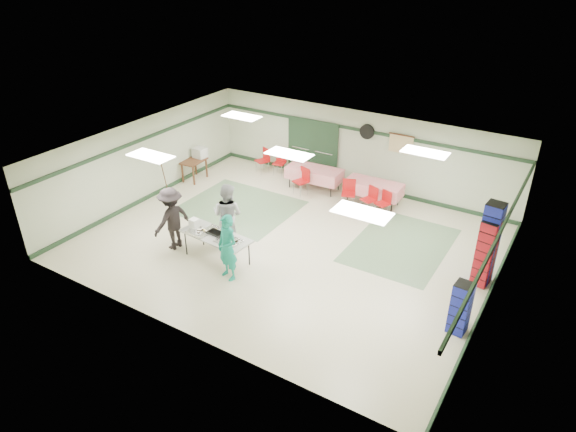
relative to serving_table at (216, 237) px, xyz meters
The scene contains 42 objects.
floor 2.26m from the serving_table, 57.62° to the left, with size 11.00×11.00×0.00m, color beige.
ceiling 2.92m from the serving_table, 57.62° to the left, with size 11.00×11.00×0.00m, color silver.
wall_back 6.45m from the serving_table, 79.68° to the left, with size 11.00×11.00×0.00m, color beige.
wall_front 2.99m from the serving_table, 66.85° to the right, with size 11.00×11.00×0.00m, color beige.
wall_left 4.76m from the serving_table, 157.39° to the left, with size 9.00×9.00×0.00m, color beige.
wall_right 6.92m from the serving_table, 15.25° to the left, with size 9.00×9.00×0.00m, color beige.
trim_back 6.52m from the serving_table, 79.63° to the left, with size 11.00×0.06×0.10m, color #1D3621.
baseboard_back 6.42m from the serving_table, 79.63° to the left, with size 11.00×0.06×0.12m, color #1D3621.
trim_left 4.87m from the serving_table, 157.25° to the left, with size 9.00×0.06×0.10m, color #1D3621.
baseboard_left 4.73m from the serving_table, 157.25° to the left, with size 9.00×0.06×0.12m, color #1D3621.
trim_right 6.99m from the serving_table, 15.31° to the left, with size 9.00×0.06×0.10m, color #1D3621.
baseboard_right 6.89m from the serving_table, 15.31° to the left, with size 9.00×0.06×0.12m, color #1D3621.
green_patch_a 3.20m from the serving_table, 115.66° to the left, with size 3.50×3.00×0.01m, color gray.
green_patch_b 5.20m from the serving_table, 39.99° to the left, with size 2.50×3.50×0.01m, color gray.
double_door_left 6.35m from the serving_table, 99.54° to the left, with size 0.90×0.06×2.10m, color gray.
double_door_right 6.26m from the serving_table, 90.92° to the left, with size 0.90×0.06×2.10m, color gray.
door_frame 6.27m from the serving_table, 95.32° to the left, with size 2.00×0.03×2.15m, color #1D3621.
wall_fan 6.55m from the serving_table, 76.95° to the left, with size 0.50×0.50×0.10m, color black.
scroll_banner 6.88m from the serving_table, 67.04° to the left, with size 0.80×0.02×0.60m, color beige.
serving_table is the anchor object (origin of this frame).
sheet_tray_right 0.48m from the serving_table, 10.05° to the right, with size 0.64×0.48×0.02m, color silver.
sheet_tray_mid 0.19m from the serving_table, 140.99° to the left, with size 0.63×0.48×0.02m, color silver.
sheet_tray_left 0.50m from the serving_table, 164.63° to the right, with size 0.60×0.45×0.02m, color silver.
baking_pan 0.09m from the serving_table, 139.45° to the left, with size 0.44×0.28×0.08m, color black.
foam_box_stack 0.77m from the serving_table, behind, with size 0.23×0.21×0.26m, color white.
volunteer_teal 0.92m from the serving_table, 32.48° to the right, with size 0.64×0.42×1.77m, color #169884.
volunteer_grey 0.88m from the serving_table, 105.96° to the left, with size 0.90×0.70×1.86m, color #939499.
volunteer_dark 1.45m from the serving_table, behind, with size 1.17×0.67×1.81m, color black.
dining_table_a 5.76m from the serving_table, 67.41° to the left, with size 1.84×0.85×0.77m.
dining_table_b 5.32m from the serving_table, 89.88° to the left, with size 1.94×0.94×0.77m.
chair_a 5.30m from the serving_table, 63.48° to the left, with size 0.52×0.52×0.86m.
chair_b 5.01m from the serving_table, 71.38° to the left, with size 0.55×0.55×0.91m.
chair_c 5.52m from the serving_table, 59.18° to the left, with size 0.51×0.51×0.83m.
chair_d 4.76m from the serving_table, 91.31° to the left, with size 0.55×0.55×0.93m.
chair_loose_a 6.04m from the serving_table, 106.12° to the left, with size 0.46×0.46×0.86m.
chair_loose_b 6.03m from the serving_table, 111.87° to the left, with size 0.56×0.56×0.92m.
crate_stack_blue_a 6.87m from the serving_table, 23.35° to the left, with size 0.42×0.42×2.20m, color #1A21A0.
crate_stack_red 6.81m from the serving_table, 22.33° to the left, with size 0.39×0.39×1.79m, color maroon.
crate_stack_blue_b 6.32m from the serving_table, ahead, with size 0.39×0.39×1.26m, color #1A21A0.
printer_table 5.47m from the serving_table, 136.99° to the left, with size 0.68×0.98×0.74m.
office_printer 5.72m from the serving_table, 134.40° to the left, with size 0.45×0.39×0.35m, color silver.
broom 4.69m from the serving_table, 150.44° to the left, with size 0.03×0.03×1.28m, color brown.
Camera 1 is at (6.60, -10.74, 7.61)m, focal length 32.00 mm.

